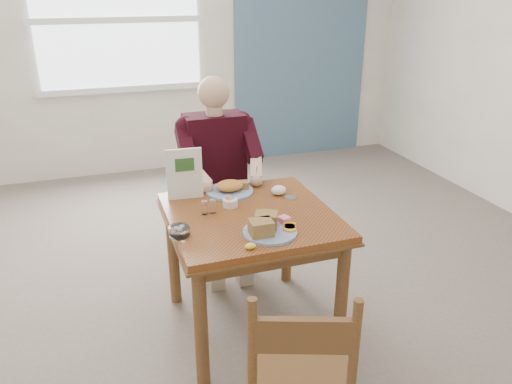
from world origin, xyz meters
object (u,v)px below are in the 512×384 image
object	(u,v)px
table	(251,231)
diner	(218,163)
near_plate	(268,227)
chair_near	(298,379)
far_plate	(231,188)
chair_far	(216,203)

from	to	relation	value
table	diner	distance (m)	0.73
diner	near_plate	world-z (taller)	diner
table	chair_near	bearing A→B (deg)	-97.29
chair_near	far_plate	xyz separation A→B (m)	(0.10, 1.31, 0.30)
chair_far	far_plate	distance (m)	0.56
diner	far_plate	distance (m)	0.39
diner	near_plate	bearing A→B (deg)	-89.56
diner	far_plate	bearing A→B (deg)	-93.22
far_plate	chair_near	bearing A→B (deg)	-94.58
chair_far	far_plate	size ratio (longest dim) A/B	2.93
near_plate	far_plate	bearing A→B (deg)	92.88
table	near_plate	distance (m)	0.30
chair_far	near_plate	distance (m)	1.10
chair_near	table	bearing A→B (deg)	82.71
chair_far	near_plate	bearing A→B (deg)	-89.59
diner	far_plate	xyz separation A→B (m)	(-0.02, -0.39, -0.03)
diner	near_plate	xyz separation A→B (m)	(0.01, -0.96, -0.03)
chair_far	chair_near	bearing A→B (deg)	-94.05
chair_near	far_plate	bearing A→B (deg)	85.42
chair_far	near_plate	xyz separation A→B (m)	(0.01, -1.05, 0.31)
far_plate	diner	bearing A→B (deg)	86.78
chair_far	table	bearing A→B (deg)	-90.00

